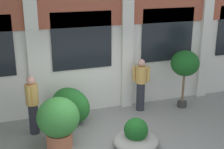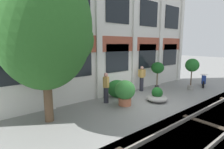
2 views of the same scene
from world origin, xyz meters
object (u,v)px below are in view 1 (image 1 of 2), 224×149
Objects in this scene: resident_by_doorway at (141,83)px; potted_plant_wide_bowl at (136,137)px; potted_plant_fluted_column at (58,120)px; resident_watching_tracks at (33,103)px; potted_plant_low_pan at (185,65)px; topiary_hedge at (71,105)px.

potted_plant_wide_bowl is at bearing 0.29° from resident_by_doorway.
resident_watching_tracks is (-0.52, 0.91, 0.14)m from potted_plant_fluted_column.
potted_plant_low_pan reaches higher than resident_watching_tracks.
potted_plant_low_pan is at bearing 26.52° from resident_watching_tracks.
resident_by_doorway is at bearing 3.18° from topiary_hedge.
potted_plant_low_pan reaches higher than resident_by_doorway.
potted_plant_fluted_column reaches higher than topiary_hedge.
potted_plant_fluted_column reaches higher than potted_plant_wide_bowl.
potted_plant_wide_bowl is 1.95m from potted_plant_fluted_column.
potted_plant_fluted_column is 0.69× the size of potted_plant_low_pan.
potted_plant_fluted_column is at bearing -36.42° from resident_watching_tracks.
potted_plant_fluted_column is 1.36m from topiary_hedge.
potted_plant_wide_bowl is at bearing -10.63° from resident_watching_tracks.
potted_plant_low_pan is (4.17, 1.13, 0.70)m from potted_plant_fluted_column.
potted_plant_wide_bowl is 0.87× the size of potted_plant_fluted_column.
resident_watching_tracks reaches higher than potted_plant_fluted_column.
potted_plant_wide_bowl is at bearing -20.58° from potted_plant_fluted_column.
topiary_hedge is (-3.62, 0.10, -0.90)m from potted_plant_low_pan.
potted_plant_fluted_column is at bearing -164.85° from potted_plant_low_pan.
topiary_hedge is at bearing 178.48° from potted_plant_low_pan.
potted_plant_low_pan is (2.39, 1.80, 1.15)m from potted_plant_wide_bowl.
topiary_hedge is at bearing 65.74° from potted_plant_fluted_column.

